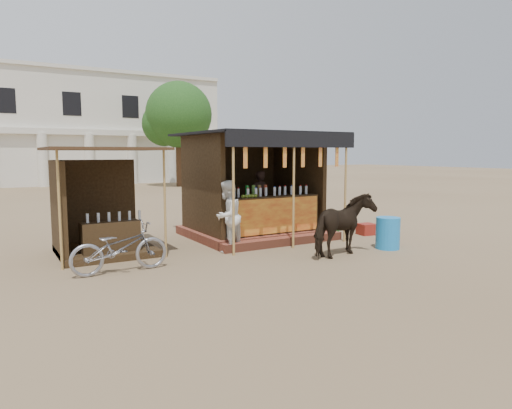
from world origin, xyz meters
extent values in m
plane|color=#846B4C|center=(0.00, 0.00, 0.00)|extent=(120.00, 120.00, 0.00)
cube|color=brown|center=(1.00, 3.50, 0.11)|extent=(3.40, 2.80, 0.22)
cube|color=brown|center=(1.00, 1.95, 0.10)|extent=(3.40, 0.35, 0.20)
cube|color=#3C2916|center=(1.00, 2.55, 0.69)|extent=(2.60, 0.55, 0.95)
cube|color=red|center=(1.00, 2.27, 0.69)|extent=(2.50, 0.02, 0.88)
cube|color=#3C2916|center=(1.00, 4.75, 1.47)|extent=(3.00, 0.12, 2.50)
cube|color=#3C2916|center=(-0.50, 3.50, 1.47)|extent=(0.12, 2.50, 2.50)
cube|color=#3C2916|center=(2.50, 3.50, 1.47)|extent=(0.12, 2.50, 2.50)
cube|color=black|center=(1.00, 3.30, 2.75)|extent=(3.60, 3.60, 0.06)
cube|color=black|center=(1.00, 1.52, 2.57)|extent=(3.60, 0.06, 0.36)
cylinder|color=tan|center=(-0.60, 1.55, 1.38)|extent=(0.06, 0.06, 2.75)
cylinder|color=tan|center=(1.00, 1.55, 1.38)|extent=(0.06, 0.06, 2.75)
cylinder|color=tan|center=(2.60, 1.55, 1.38)|extent=(0.06, 0.06, 2.75)
cube|color=red|center=(-0.30, 1.55, 2.20)|extent=(0.10, 0.02, 0.55)
cube|color=red|center=(0.22, 1.55, 2.20)|extent=(0.10, 0.02, 0.55)
cube|color=red|center=(0.74, 1.55, 2.20)|extent=(0.10, 0.02, 0.55)
cube|color=red|center=(1.26, 1.55, 2.20)|extent=(0.10, 0.02, 0.55)
cube|color=red|center=(1.78, 1.55, 2.20)|extent=(0.10, 0.02, 0.55)
cube|color=red|center=(2.30, 1.55, 2.20)|extent=(0.10, 0.02, 0.55)
imported|color=black|center=(1.27, 3.60, 1.00)|extent=(0.60, 0.43, 1.55)
cube|color=#3C2916|center=(-3.00, 3.20, 0.07)|extent=(2.00, 2.00, 0.15)
cube|color=#3C2916|center=(-3.00, 4.15, 1.05)|extent=(1.90, 0.10, 2.10)
cube|color=#3C2916|center=(-3.95, 3.20, 1.05)|extent=(0.10, 1.90, 2.10)
cube|color=#472D19|center=(-3.00, 3.10, 2.35)|extent=(2.40, 2.40, 0.06)
cylinder|color=tan|center=(-4.05, 2.15, 1.18)|extent=(0.05, 0.05, 2.35)
cylinder|color=tan|center=(-1.95, 2.15, 1.18)|extent=(0.05, 0.05, 2.35)
cube|color=#3C2916|center=(-3.00, 2.70, 0.40)|extent=(1.20, 0.50, 0.80)
imported|color=black|center=(1.46, 0.28, 0.69)|extent=(1.76, 1.14, 1.37)
imported|color=gray|center=(-3.12, 1.37, 0.48)|extent=(1.85, 0.70, 0.96)
imported|color=white|center=(-0.53, 2.00, 0.82)|extent=(1.01, 0.96, 1.64)
cylinder|color=#1C82D3|center=(2.90, 0.36, 0.37)|extent=(0.68, 0.68, 0.75)
cube|color=maroon|center=(3.80, 2.00, 0.15)|extent=(0.49, 0.46, 0.31)
cube|color=#19722B|center=(2.85, 2.60, 0.20)|extent=(0.74, 0.63, 0.40)
cube|color=white|center=(2.85, 2.60, 0.43)|extent=(0.76, 0.66, 0.06)
cube|color=silver|center=(-2.00, 30.00, 4.00)|extent=(26.00, 7.00, 8.00)
cube|color=silver|center=(-2.00, 26.40, 3.70)|extent=(26.00, 0.50, 0.40)
cube|color=silver|center=(-2.00, 26.50, 8.05)|extent=(26.00, 0.30, 0.25)
cylinder|color=silver|center=(-2.00, 26.40, 1.80)|extent=(0.70, 0.70, 3.60)
cylinder|color=silver|center=(1.00, 26.40, 1.80)|extent=(0.70, 0.70, 3.60)
cylinder|color=silver|center=(4.00, 26.40, 1.80)|extent=(0.70, 0.70, 3.60)
cylinder|color=silver|center=(7.00, 26.40, 1.80)|extent=(0.70, 0.70, 3.60)
cylinder|color=silver|center=(10.00, 26.40, 1.80)|extent=(0.70, 0.70, 3.60)
cylinder|color=#382314|center=(6.00, 22.00, 2.00)|extent=(0.50, 0.50, 4.00)
sphere|color=#2D5D1F|center=(6.00, 22.00, 4.80)|extent=(4.40, 4.40, 4.40)
sphere|color=#2D5D1F|center=(5.20, 22.60, 4.20)|extent=(2.99, 2.99, 2.99)
camera|label=1|loc=(-5.18, -7.23, 2.26)|focal=32.00mm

